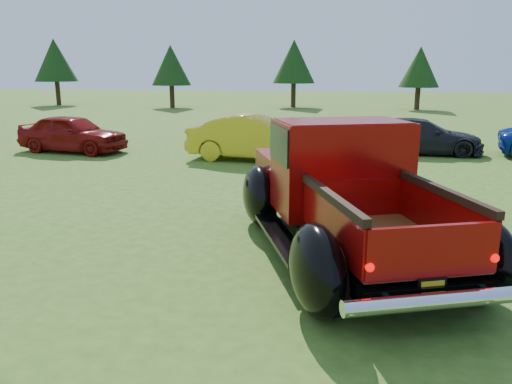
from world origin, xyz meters
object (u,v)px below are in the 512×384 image
object	(u,v)px
show_car_red	(73,133)
show_car_grey	(420,136)
tree_west	(171,65)
tree_mid_left	(294,62)
pickup_truck	(339,188)
tree_far_west	(55,60)
tree_mid_right	(420,67)
show_car_yellow	(256,138)

from	to	relation	value
show_car_red	show_car_grey	distance (m)	12.13
tree_west	show_car_grey	xyz separation A→B (m)	(15.50, -18.76, -2.51)
tree_mid_left	show_car_grey	world-z (taller)	tree_mid_left
tree_mid_left	show_car_red	xyz separation A→B (m)	(-5.50, -22.53, -2.72)
pickup_truck	show_car_red	distance (m)	12.43
tree_far_west	show_car_grey	bearing A→B (deg)	-37.77
tree_mid_right	pickup_truck	xyz separation A→B (m)	(-5.14, -29.71, -1.98)
show_car_yellow	tree_mid_left	bearing A→B (deg)	7.96
show_car_grey	tree_far_west	bearing A→B (deg)	53.26
tree_west	tree_mid_left	size ratio (longest dim) A/B	0.92
tree_west	show_car_red	xyz separation A→B (m)	(3.50, -20.53, -2.45)
tree_mid_left	show_car_yellow	distance (m)	23.17
tree_west	tree_mid_left	distance (m)	9.22
tree_far_west	show_car_grey	distance (m)	32.39
tree_far_west	tree_mid_right	distance (m)	28.01
show_car_red	tree_mid_right	bearing A→B (deg)	-25.18
tree_far_west	show_car_red	size ratio (longest dim) A/B	1.34
show_car_red	show_car_yellow	xyz separation A→B (m)	(6.65, -0.46, 0.06)
tree_mid_right	show_car_yellow	distance (m)	23.46
pickup_truck	show_car_yellow	bearing A→B (deg)	88.89
tree_mid_left	show_car_grey	size ratio (longest dim) A/B	1.20
tree_mid_left	tree_west	bearing A→B (deg)	-167.47
show_car_red	pickup_truck	bearing A→B (deg)	-122.36
tree_far_west	tree_mid_left	distance (m)	19.03
tree_mid_left	pickup_truck	bearing A→B (deg)	-82.84
tree_mid_left	tree_mid_right	world-z (taller)	tree_mid_left
tree_far_west	pickup_truck	xyz separation A→B (m)	(22.86, -29.71, -2.53)
show_car_grey	pickup_truck	bearing A→B (deg)	166.17
tree_mid_left	show_car_red	world-z (taller)	tree_mid_left
tree_west	tree_mid_right	xyz separation A→B (m)	(18.00, 1.00, -0.14)
tree_mid_right	pickup_truck	size ratio (longest dim) A/B	0.74
pickup_truck	tree_mid_left	bearing A→B (deg)	76.69
tree_mid_left	show_car_red	size ratio (longest dim) A/B	1.29
pickup_truck	show_car_yellow	xyz separation A→B (m)	(-2.71, 7.71, -0.27)
pickup_truck	tree_mid_right	bearing A→B (deg)	59.71
tree_far_west	tree_west	distance (m)	10.06
tree_west	pickup_truck	distance (m)	31.53
tree_far_west	tree_mid_left	bearing A→B (deg)	3.01
tree_far_west	show_car_yellow	xyz separation A→B (m)	(20.15, -21.99, -2.80)
tree_west	show_car_red	world-z (taller)	tree_west
tree_mid_left	show_car_grey	bearing A→B (deg)	-72.62
show_car_red	show_car_yellow	size ratio (longest dim) A/B	0.89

